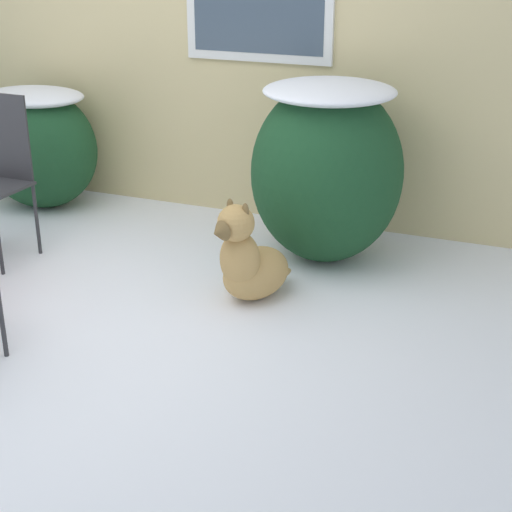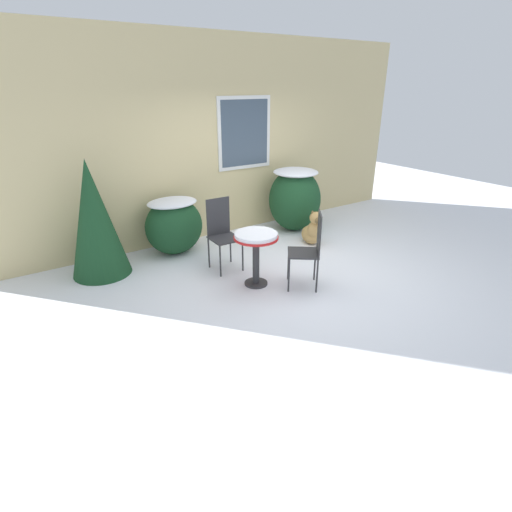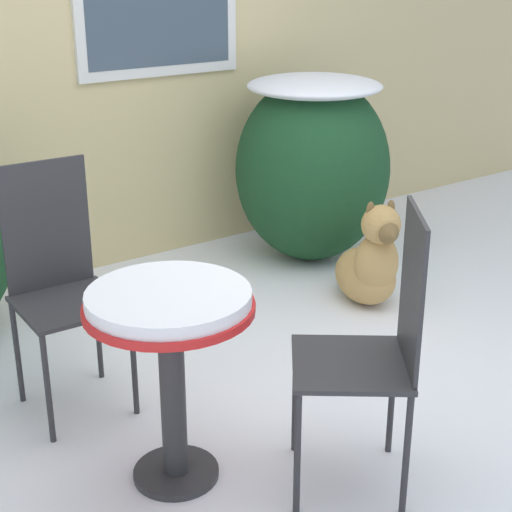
{
  "view_description": "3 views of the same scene",
  "coord_description": "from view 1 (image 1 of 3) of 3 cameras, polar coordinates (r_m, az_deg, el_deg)",
  "views": [
    {
      "loc": [
        2.47,
        -2.98,
        1.99
      ],
      "look_at": [
        0.92,
        0.85,
        0.25
      ],
      "focal_mm": 55.0,
      "sensor_mm": 36.0,
      "label": 1
    },
    {
      "loc": [
        -3.47,
        -3.98,
        2.56
      ],
      "look_at": [
        -0.73,
        0.09,
        0.42
      ],
      "focal_mm": 28.0,
      "sensor_mm": 36.0,
      "label": 2
    },
    {
      "loc": [
        -1.91,
        -2.06,
        1.82
      ],
      "look_at": [
        0.0,
        0.6,
        0.55
      ],
      "focal_mm": 55.0,
      "sensor_mm": 36.0,
      "label": 3
    }
  ],
  "objects": [
    {
      "name": "shrub_left",
      "position": [
        6.16,
        -15.56,
        7.84
      ],
      "size": [
        0.93,
        0.72,
        0.91
      ],
      "color": "#194223",
      "rests_on": "ground_plane"
    },
    {
      "name": "ground_plane",
      "position": [
        4.36,
        -15.69,
        -5.34
      ],
      "size": [
        16.0,
        16.0,
        0.0
      ],
      "primitive_type": "plane",
      "color": "white"
    },
    {
      "name": "shrub_middle",
      "position": [
        4.94,
        5.18,
        6.43
      ],
      "size": [
        0.95,
        0.95,
        1.14
      ],
      "color": "#194223",
      "rests_on": "ground_plane"
    },
    {
      "name": "dog",
      "position": [
        4.45,
        -0.48,
        -0.5
      ],
      "size": [
        0.45,
        0.64,
        0.63
      ],
      "rotation": [
        0.0,
        0.0,
        -0.35
      ],
      "color": "tan",
      "rests_on": "ground_plane"
    }
  ]
}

